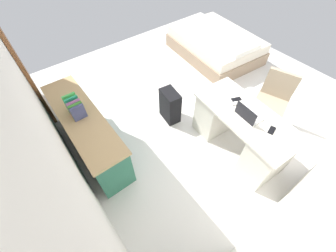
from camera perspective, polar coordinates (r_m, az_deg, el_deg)
name	(u,v)px	position (r m, az deg, el deg)	size (l,w,h in m)	color
ground_plane	(194,103)	(4.01, 6.96, 6.06)	(5.54, 5.54, 0.00)	silver
wall_back	(26,97)	(2.37, -33.74, 6.44)	(4.19, 0.10, 2.90)	silver
door_wooden	(17,59)	(3.92, -35.29, 14.46)	(0.88, 0.05, 2.04)	brown
desk	(240,131)	(3.22, 18.71, -1.36)	(1.49, 0.77, 0.75)	silver
office_chair	(270,104)	(3.73, 25.57, 5.27)	(0.59, 0.59, 0.94)	black
credenza	(88,133)	(3.28, -20.60, -1.66)	(1.80, 0.48, 0.72)	#2D7056
bed	(215,45)	(5.24, 12.55, 20.37)	(2.01, 1.56, 0.58)	gray
suitcase_black	(170,106)	(3.54, 0.54, 5.44)	(0.36, 0.22, 0.57)	black
laptop	(248,115)	(2.89, 20.50, 2.82)	(0.33, 0.24, 0.21)	silver
computer_mouse	(235,103)	(3.04, 17.40, 5.79)	(0.06, 0.10, 0.03)	white
cell_phone_near_laptop	(272,130)	(2.90, 25.97, -1.03)	(0.07, 0.14, 0.01)	black
cell_phone_by_mouse	(236,99)	(3.12, 17.76, 6.82)	(0.07, 0.14, 0.01)	black
book_row	(75,107)	(2.99, -23.54, 4.58)	(0.27, 0.17, 0.24)	#404670
figurine_small	(68,99)	(3.24, -25.03, 6.64)	(0.08, 0.08, 0.11)	gold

